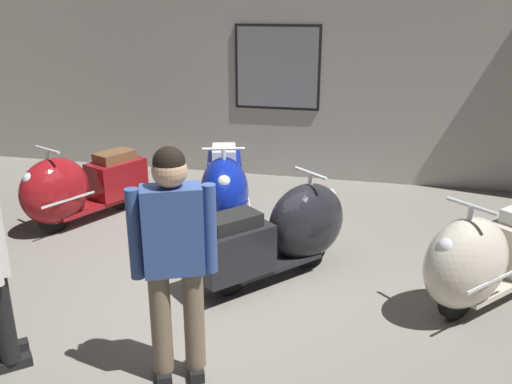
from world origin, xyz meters
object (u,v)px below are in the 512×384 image
scooter_2 (286,231)px  visitor_1 (174,252)px  scooter_1 (224,188)px  scooter_3 (485,258)px  scooter_0 (75,188)px

scooter_2 → visitor_1: (-0.47, -1.78, 0.55)m
scooter_1 → visitor_1: size_ratio=1.04×
scooter_2 → scooter_1: bearing=81.9°
scooter_1 → scooter_3: scooter_1 is taller
scooter_0 → scooter_3: size_ratio=1.08×
scooter_0 → scooter_2: size_ratio=1.09×
scooter_0 → scooter_1: scooter_1 is taller
scooter_0 → visitor_1: (2.31, -2.52, 0.55)m
scooter_0 → scooter_2: (2.78, -0.75, 0.00)m
scooter_1 → visitor_1: (0.49, -2.89, 0.53)m
scooter_3 → visitor_1: (-2.32, -1.57, 0.54)m
scooter_3 → visitor_1: visitor_1 is taller
scooter_0 → scooter_1: bearing=126.3°
scooter_0 → scooter_2: scooter_2 is taller
scooter_0 → scooter_1: 1.86m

